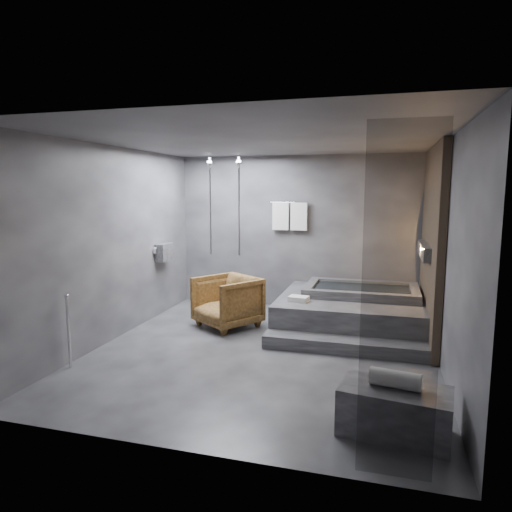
% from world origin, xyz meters
% --- Properties ---
extents(room, '(5.00, 5.04, 2.82)m').
position_xyz_m(room, '(0.40, 0.24, 1.73)').
color(room, '#2A2A2C').
rests_on(room, ground).
extents(tub_deck, '(2.20, 2.00, 0.50)m').
position_xyz_m(tub_deck, '(1.05, 1.45, 0.25)').
color(tub_deck, '#2E2E31').
rests_on(tub_deck, ground).
extents(tub_step, '(2.20, 0.36, 0.18)m').
position_xyz_m(tub_step, '(1.05, 0.27, 0.09)').
color(tub_step, '#2E2E31').
rests_on(tub_step, ground).
extents(concrete_bench, '(1.02, 0.66, 0.43)m').
position_xyz_m(concrete_bench, '(1.67, -1.73, 0.21)').
color(concrete_bench, '#2F2F31').
rests_on(concrete_bench, ground).
extents(driftwood_chair, '(1.22, 1.23, 0.81)m').
position_xyz_m(driftwood_chair, '(-0.86, 0.97, 0.41)').
color(driftwood_chair, '#402810').
rests_on(driftwood_chair, ground).
extents(rolled_towel, '(0.46, 0.23, 0.16)m').
position_xyz_m(rolled_towel, '(1.66, -1.72, 0.51)').
color(rolled_towel, silver).
rests_on(rolled_towel, concrete_bench).
extents(deck_towel, '(0.31, 0.25, 0.08)m').
position_xyz_m(deck_towel, '(0.31, 0.92, 0.54)').
color(deck_towel, silver).
rests_on(deck_towel, tub_deck).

